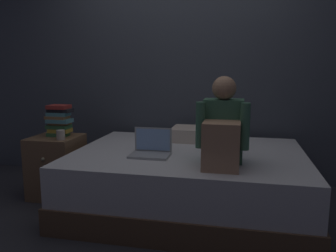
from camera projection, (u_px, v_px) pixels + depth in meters
ground_plane at (159, 220)px, 2.78m from camera, size 8.00×8.00×0.00m
wall_back at (184, 58)px, 3.71m from camera, size 5.60×0.10×2.70m
bed at (188, 180)px, 2.98m from camera, size 2.00×1.50×0.53m
nightstand at (57, 166)px, 3.28m from camera, size 0.44×0.46×0.59m
person_sitting at (223, 131)px, 2.50m from camera, size 0.39×0.44×0.65m
laptop at (151, 149)px, 2.79m from camera, size 0.32×0.23×0.22m
pillow at (200, 134)px, 3.35m from camera, size 0.56×0.36×0.13m
book_stack at (59, 120)px, 3.24m from camera, size 0.24×0.17×0.30m
mug at (61, 135)px, 3.08m from camera, size 0.08×0.08×0.09m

